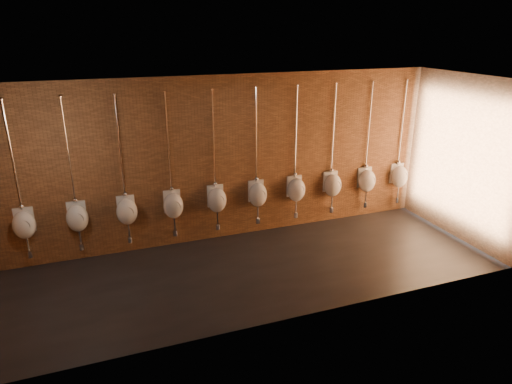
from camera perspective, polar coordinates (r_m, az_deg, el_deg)
ground at (r=8.11m, az=0.10°, el=-9.66°), size 8.50×8.50×0.00m
room_shell at (r=7.32m, az=0.11°, el=4.13°), size 8.54×3.04×3.22m
urinal_0 at (r=8.66m, az=-27.00°, el=-3.57°), size 0.39×0.34×2.72m
urinal_1 at (r=8.58m, az=-21.45°, el=-2.93°), size 0.39×0.34×2.72m
urinal_2 at (r=8.58m, az=-15.85°, el=-2.26°), size 0.39×0.34×2.72m
urinal_3 at (r=8.67m, az=-10.30°, el=-1.57°), size 0.39×0.34×2.72m
urinal_4 at (r=8.83m, az=-4.92°, el=-0.89°), size 0.39×0.34×2.72m
urinal_5 at (r=9.07m, az=0.22°, el=-0.24°), size 0.39×0.34×2.72m
urinal_6 at (r=9.38m, az=5.05°, el=0.38°), size 0.39×0.34×2.72m
urinal_7 at (r=9.75m, az=9.55°, el=0.96°), size 0.39×0.34×2.72m
urinal_8 at (r=10.18m, az=13.69°, el=1.48°), size 0.39×0.34×2.72m
urinal_9 at (r=10.66m, az=17.48°, el=1.96°), size 0.39×0.34×2.72m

